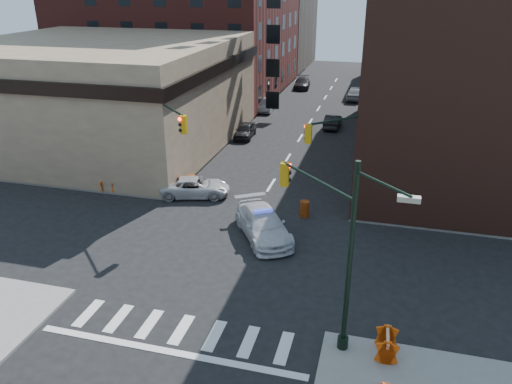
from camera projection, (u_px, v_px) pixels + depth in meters
The scene contains 26 objects.
ground at pixel (229, 252), 27.43m from camera, with size 140.00×140.00×0.00m, color black.
sidewalk_nw at pixel (133, 99), 61.89m from camera, with size 34.00×54.50×0.15m, color gray.
bank_building at pixel (102, 93), 44.30m from camera, with size 22.00×22.00×9.00m, color #9D8567.
commercial_row_ne at pixel (458, 68), 41.59m from camera, with size 14.00×34.00×14.00m, color #49271D.
filler_nw at pixel (250, 16), 83.08m from camera, with size 20.00×18.00×16.00m, color brown.
filler_ne at pixel (439, 36), 73.27m from camera, with size 16.00×16.00×12.00m, color #5A201C.
signal_pole_se at pixel (332, 239), 19.29m from camera, with size 5.40×5.27×8.00m.
signal_pole_nw at pixel (166, 141), 31.83m from camera, with size 3.58×3.67×8.00m.
signal_pole_ne at pixel (351, 156), 29.10m from camera, with size 3.67×3.58×8.00m.
tree_ne_near at pixel (387, 97), 47.38m from camera, with size 3.00×3.00×4.85m.
tree_ne_far at pixel (388, 81), 54.48m from camera, with size 3.00×3.00×4.85m.
police_car at pixel (263, 224), 28.78m from camera, with size 2.29×5.63×1.63m, color silver.
pickup at pixel (195, 187), 34.28m from camera, with size 2.20×4.77×1.33m, color #B9B9BD.
parked_car_wnear at pixel (245, 130), 46.96m from camera, with size 1.60×3.97×1.35m, color black.
parked_car_wfar at pixel (267, 105), 56.28m from camera, with size 1.44×4.14×1.36m, color gray.
parked_car_wdeep at pixel (302, 83), 67.92m from camera, with size 1.99×4.91×1.42m, color black.
parked_car_enear at pixel (333, 121), 49.98m from camera, with size 1.41×4.05×1.33m, color black.
parked_car_efar at pixel (355, 93), 61.54m from camera, with size 1.91×4.75×1.62m, color #9C9FA4.
pedestrian_a at pixel (175, 172), 36.13m from camera, with size 0.60×0.39×1.65m, color black.
pedestrian_b at pixel (130, 162), 37.80m from camera, with size 0.85×0.66×1.75m, color black.
pedestrian_c at pixel (99, 175), 35.01m from camera, with size 1.15×0.48×1.96m, color #1D232C.
barrel_road at pixel (305, 209), 31.37m from camera, with size 0.58×0.58×1.04m, color #C25009.
barrel_bank at pixel (192, 181), 35.72m from camera, with size 0.53×0.53×0.95m, color red.
barricade_se_a at pixel (387, 345), 19.56m from camera, with size 1.34×0.67×1.00m, color #EC3C0B, non-canonical shape.
barricade_nw_a at pixel (173, 182), 35.16m from camera, with size 1.32×0.66×0.99m, color #E1520A, non-canonical shape.
barricade_nw_b at pixel (108, 186), 34.78m from camera, with size 1.08×0.54×0.81m, color red, non-canonical shape.
Camera 1 is at (7.53, -22.71, 13.90)m, focal length 35.00 mm.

